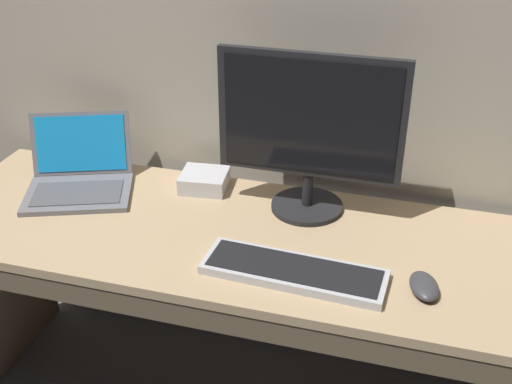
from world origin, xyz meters
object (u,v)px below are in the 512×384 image
at_px(computer_mouse, 424,286).
at_px(external_drive_box, 204,181).
at_px(wired_keyboard, 294,272).
at_px(laptop_space_gray, 79,176).
at_px(external_monitor, 310,131).

bearing_deg(computer_mouse, external_drive_box, 137.41).
height_order(wired_keyboard, external_drive_box, external_drive_box).
xyz_separation_m(laptop_space_gray, external_drive_box, (0.38, 0.11, -0.02)).
distance_m(external_monitor, external_drive_box, 0.41).
relative_size(computer_mouse, external_drive_box, 0.81).
distance_m(laptop_space_gray, computer_mouse, 1.10).
bearing_deg(laptop_space_gray, external_drive_box, 16.46).
distance_m(external_monitor, wired_keyboard, 0.41).
bearing_deg(external_monitor, computer_mouse, -40.19).
relative_size(external_monitor, external_drive_box, 3.69).
relative_size(laptop_space_gray, external_monitor, 0.76).
height_order(computer_mouse, external_drive_box, external_drive_box).
distance_m(laptop_space_gray, external_drive_box, 0.39).
bearing_deg(computer_mouse, laptop_space_gray, 151.47).
xyz_separation_m(external_monitor, computer_mouse, (0.36, -0.30, -0.24)).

